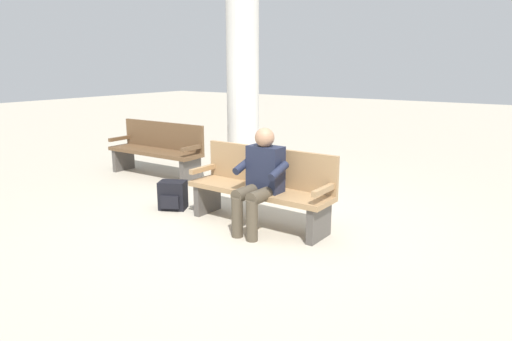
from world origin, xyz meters
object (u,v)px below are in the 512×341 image
object	(u,v)px
bench_far	(157,149)
support_pillar	(243,79)
backpack	(173,195)
bench_near	(262,186)
person_seated	(260,178)

from	to	relation	value
bench_far	support_pillar	world-z (taller)	support_pillar
backpack	bench_near	bearing A→B (deg)	-171.33
person_seated	support_pillar	bearing A→B (deg)	-49.41
bench_far	support_pillar	distance (m)	1.90
support_pillar	bench_near	bearing A→B (deg)	130.15
backpack	support_pillar	size ratio (longest dim) A/B	0.13
bench_far	backpack	bearing A→B (deg)	141.09
support_pillar	bench_far	bearing A→B (deg)	49.65
person_seated	bench_near	bearing A→B (deg)	-60.66
bench_near	support_pillar	size ratio (longest dim) A/B	0.56
person_seated	backpack	world-z (taller)	person_seated
bench_near	bench_far	size ratio (longest dim) A/B	1.01
backpack	bench_far	xyz separation A→B (m)	(1.54, -1.23, 0.28)
bench_near	person_seated	bearing A→B (deg)	119.34
person_seated	backpack	xyz separation A→B (m)	(1.40, -0.04, -0.44)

